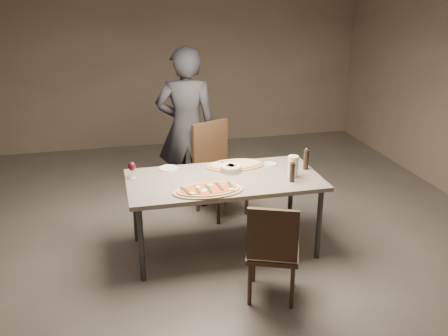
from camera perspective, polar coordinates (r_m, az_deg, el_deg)
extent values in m
plane|color=#605A53|center=(4.98, 0.00, -9.19)|extent=(7.00, 7.00, 0.00)
plane|color=gray|center=(7.84, -6.10, 12.66)|extent=(6.00, 0.00, 6.00)
cube|color=gray|center=(4.66, 0.00, -1.38)|extent=(1.80, 0.90, 0.04)
cylinder|color=#333335|center=(4.38, -9.45, -8.63)|extent=(0.05, 0.05, 0.71)
cylinder|color=#333335|center=(4.74, 10.80, -6.33)|extent=(0.05, 0.05, 0.71)
cylinder|color=#333335|center=(5.04, -10.12, -4.58)|extent=(0.05, 0.05, 0.71)
cylinder|color=#333335|center=(5.36, 7.64, -2.87)|extent=(0.05, 0.05, 0.71)
ellipsoid|color=white|center=(4.28, -2.28, -2.60)|extent=(0.05, 0.05, 0.01)
ellipsoid|color=white|center=(4.25, -3.71, -2.83)|extent=(0.05, 0.05, 0.01)
ellipsoid|color=white|center=(4.40, -1.65, -1.90)|extent=(0.05, 0.05, 0.01)
ellipsoid|color=white|center=(4.36, -3.04, -2.14)|extent=(0.05, 0.05, 0.01)
ellipsoid|color=white|center=(4.31, 0.86, -2.39)|extent=(0.05, 0.05, 0.01)
ellipsoid|color=white|center=(4.30, -2.25, -2.47)|extent=(0.05, 0.05, 0.01)
cube|color=#233516|center=(4.30, -4.38, -2.59)|extent=(0.08, 0.18, 0.01)
cube|color=#233516|center=(4.32, -3.08, -2.43)|extent=(0.03, 0.18, 0.01)
cube|color=#233516|center=(4.33, -1.76, -2.35)|extent=(0.03, 0.18, 0.01)
cube|color=#233516|center=(4.37, -0.53, -2.11)|extent=(0.04, 0.18, 0.01)
cube|color=#233516|center=(4.39, 0.77, -2.02)|extent=(0.03, 0.18, 0.01)
cylinder|color=#CF7E8C|center=(4.85, 0.22, 0.25)|extent=(0.07, 0.07, 0.00)
cylinder|color=#CF7E8C|center=(4.95, -0.46, 0.68)|extent=(0.07, 0.07, 0.00)
cylinder|color=#CF7E8C|center=(4.96, 0.06, 0.70)|extent=(0.07, 0.07, 0.00)
cylinder|color=#CF7E8C|center=(4.97, 1.18, 0.73)|extent=(0.07, 0.07, 0.00)
cylinder|color=#CF7E8C|center=(5.00, 0.57, 0.85)|extent=(0.07, 0.07, 0.00)
cylinder|color=#CF7E8C|center=(4.87, 0.01, 0.33)|extent=(0.07, 0.07, 0.00)
cylinder|color=#CF7E8C|center=(4.88, 1.28, 0.36)|extent=(0.07, 0.07, 0.00)
cylinder|color=beige|center=(4.79, 0.81, -0.05)|extent=(0.17, 0.17, 0.07)
torus|color=beige|center=(4.78, 0.81, 0.21)|extent=(0.20, 0.20, 0.03)
cube|color=#A97B44|center=(4.79, 1.09, 0.13)|extent=(0.06, 0.06, 0.04)
cube|color=#A97B44|center=(4.81, 0.74, 0.20)|extent=(0.06, 0.06, 0.04)
cube|color=#A97B44|center=(4.78, 0.54, 0.08)|extent=(0.06, 0.06, 0.04)
cube|color=#A97B44|center=(4.77, 0.88, 0.01)|extent=(0.06, 0.06, 0.04)
cylinder|color=white|center=(5.00, 5.30, 0.45)|extent=(0.13, 0.13, 0.01)
cylinder|color=#B2BE45|center=(5.00, 5.30, 0.49)|extent=(0.09, 0.09, 0.00)
cylinder|color=black|center=(4.58, 7.80, -0.60)|extent=(0.05, 0.05, 0.16)
cylinder|color=black|center=(4.55, 7.85, 0.46)|extent=(0.05, 0.05, 0.02)
sphere|color=gold|center=(4.55, 7.86, 0.68)|extent=(0.02, 0.02, 0.02)
cylinder|color=black|center=(4.90, 9.36, 0.84)|extent=(0.05, 0.05, 0.18)
cylinder|color=black|center=(4.87, 9.43, 1.92)|extent=(0.06, 0.06, 0.02)
sphere|color=gold|center=(4.87, 9.44, 2.15)|extent=(0.02, 0.02, 0.02)
cylinder|color=silver|center=(4.69, 7.88, 0.17)|extent=(0.10, 0.10, 0.21)
cylinder|color=silver|center=(4.73, -10.40, -1.12)|extent=(0.06, 0.06, 0.01)
cylinder|color=silver|center=(4.71, -10.43, -0.65)|extent=(0.01, 0.01, 0.08)
ellipsoid|color=#490A15|center=(4.69, -10.49, 0.19)|extent=(0.07, 0.07, 0.09)
cylinder|color=white|center=(4.91, -6.37, -0.02)|extent=(0.18, 0.18, 0.01)
cube|color=#3B2618|center=(4.14, 5.62, -9.51)|extent=(0.54, 0.54, 0.04)
cylinder|color=#3B2618|center=(4.12, 2.95, -13.10)|extent=(0.03, 0.03, 0.39)
cylinder|color=#3B2618|center=(4.11, 7.80, -13.39)|extent=(0.03, 0.03, 0.39)
cylinder|color=#3B2618|center=(4.40, 3.41, -10.66)|extent=(0.03, 0.03, 0.39)
cylinder|color=#3B2618|center=(4.39, 7.90, -10.92)|extent=(0.03, 0.03, 0.39)
cube|color=#3B2618|center=(3.85, 5.59, -7.64)|extent=(0.38, 0.18, 0.43)
cube|color=#3B2618|center=(5.51, -0.24, -0.68)|extent=(0.64, 0.64, 0.04)
cylinder|color=#3B2618|center=(5.86, 0.15, -1.94)|extent=(0.04, 0.04, 0.45)
cylinder|color=#3B2618|center=(5.65, -3.05, -2.87)|extent=(0.04, 0.04, 0.45)
cylinder|color=#3B2618|center=(5.58, 2.61, -3.19)|extent=(0.04, 0.04, 0.45)
cylinder|color=#3B2618|center=(5.35, -0.66, -4.22)|extent=(0.04, 0.04, 0.45)
cube|color=#3B2618|center=(5.58, -1.60, 2.82)|extent=(0.44, 0.23, 0.51)
imported|color=black|center=(5.62, -4.33, 4.49)|extent=(0.74, 0.55, 1.84)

